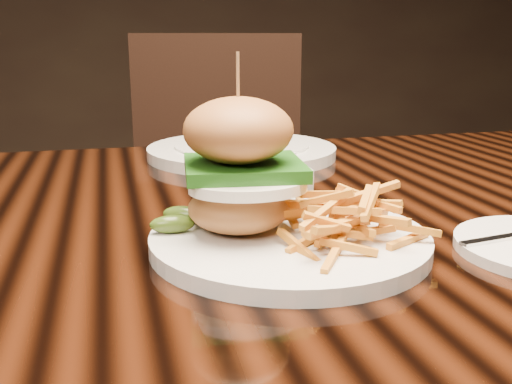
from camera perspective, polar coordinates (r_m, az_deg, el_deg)
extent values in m
cube|color=black|center=(0.69, 1.40, -3.43)|extent=(1.60, 0.90, 0.04)
cylinder|color=silver|center=(0.56, 3.19, -4.61)|extent=(0.26, 0.26, 0.01)
ellipsoid|color=brown|center=(0.56, -1.65, -1.55)|extent=(0.10, 0.10, 0.04)
ellipsoid|color=white|center=(0.54, -0.73, 0.67)|extent=(0.11, 0.09, 0.01)
ellipsoid|color=orange|center=(0.53, 1.35, 0.93)|extent=(0.02, 0.02, 0.01)
cube|color=#215F17|center=(0.55, -1.68, 2.19)|extent=(0.12, 0.11, 0.01)
ellipsoid|color=brown|center=(0.55, -1.71, 5.91)|extent=(0.10, 0.10, 0.06)
cylinder|color=#A67A4D|center=(0.54, -1.73, 9.08)|extent=(0.00, 0.00, 0.08)
ellipsoid|color=#283E10|center=(0.56, -7.97, -3.04)|extent=(0.04, 0.02, 0.02)
ellipsoid|color=#283E10|center=(0.59, -6.95, -2.16)|extent=(0.05, 0.04, 0.02)
cube|color=silver|center=(0.76, 1.92, 1.23)|extent=(0.08, 0.08, 0.03)
cylinder|color=silver|center=(0.99, -1.37, 3.87)|extent=(0.31, 0.31, 0.02)
cylinder|color=silver|center=(0.99, -1.37, 3.98)|extent=(0.22, 0.22, 0.02)
ellipsoid|color=black|center=(0.98, -1.39, 6.33)|extent=(0.12, 0.10, 0.06)
ellipsoid|color=#215F17|center=(0.97, -0.61, 8.49)|extent=(0.05, 0.03, 0.02)
cube|color=black|center=(1.54, -3.22, -4.10)|extent=(0.52, 0.52, 0.06)
cube|color=black|center=(1.68, -3.71, 6.31)|extent=(0.46, 0.11, 0.50)
cylinder|color=black|center=(1.46, -10.44, -15.12)|extent=(0.04, 0.04, 0.45)
cylinder|color=black|center=(1.48, 4.93, -14.53)|extent=(0.04, 0.04, 0.45)
cylinder|color=black|center=(1.80, -9.57, -9.11)|extent=(0.04, 0.04, 0.45)
cylinder|color=black|center=(1.81, 2.65, -8.72)|extent=(0.04, 0.04, 0.45)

